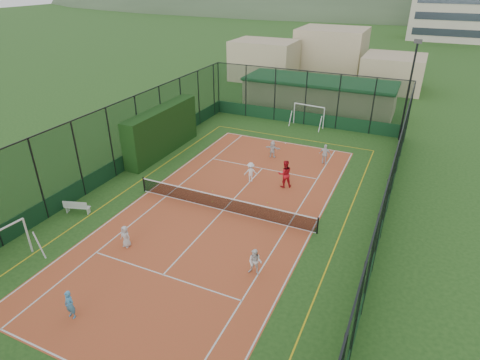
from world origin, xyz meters
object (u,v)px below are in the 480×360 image
object	(u,v)px
child_near_mid	(70,305)
child_far_back	(273,149)
floodlight_ne	(408,92)
child_far_left	(251,172)
child_far_right	(325,154)
child_near_left	(126,236)
child_near_right	(255,262)
futsal_goal_far	(309,116)
clubhouse	(319,95)
white_bench	(77,207)
coach	(285,174)

from	to	relation	value
child_near_mid	child_far_back	size ratio (longest dim) A/B	1.01
floodlight_ne	child_near_mid	world-z (taller)	floodlight_ne
child_far_left	child_far_right	distance (m)	6.31
child_far_back	child_near_left	bearing A→B (deg)	75.01
child_far_right	child_near_right	bearing A→B (deg)	91.42
floodlight_ne	child_far_left	size ratio (longest dim) A/B	5.88
floodlight_ne	child_far_left	xyz separation A→B (m)	(-8.59, -12.41, -3.41)
futsal_goal_far	child_near_left	xyz separation A→B (m)	(-3.51, -22.03, -0.36)
clubhouse	child_near_left	size ratio (longest dim) A/B	12.38
child_far_right	child_far_back	size ratio (longest dim) A/B	1.16
white_bench	child_near_right	distance (m)	11.77
coach	child_far_left	bearing A→B (deg)	-26.81
child_near_mid	child_near_right	distance (m)	8.19
child_near_right	coach	xyz separation A→B (m)	(-1.58, 8.91, 0.26)
child_far_back	coach	size ratio (longest dim) A/B	0.69
futsal_goal_far	child_far_back	size ratio (longest dim) A/B	2.31
child_near_left	coach	bearing A→B (deg)	64.71
futsal_goal_far	child_near_right	size ratio (longest dim) A/B	2.21
floodlight_ne	futsal_goal_far	size ratio (longest dim) A/B	2.71
child_near_mid	futsal_goal_far	bearing A→B (deg)	86.38
child_far_left	child_far_back	distance (m)	4.46
child_near_right	child_far_right	xyz separation A→B (m)	(-0.02, 13.62, 0.08)
floodlight_ne	futsal_goal_far	bearing A→B (deg)	179.03
clubhouse	child_far_left	xyz separation A→B (m)	(0.01, -17.81, -0.86)
white_bench	child_far_left	xyz separation A→B (m)	(7.81, 8.01, 0.29)
child_near_right	child_far_back	size ratio (longest dim) A/B	1.05
child_near_right	coach	bearing A→B (deg)	94.86
clubhouse	child_far_left	size ratio (longest dim) A/B	10.83
floodlight_ne	white_bench	distance (m)	26.46
floodlight_ne	white_bench	world-z (taller)	floodlight_ne
white_bench	child_far_left	distance (m)	11.19
child_near_left	child_far_right	size ratio (longest dim) A/B	0.80
coach	white_bench	bearing A→B (deg)	6.70
futsal_goal_far	child_far_left	xyz separation A→B (m)	(-0.48, -12.55, -0.27)
floodlight_ne	child_near_mid	distance (m)	28.98
child_far_right	child_near_mid	bearing A→B (deg)	74.35
floodlight_ne	child_far_right	size ratio (longest dim) A/B	5.39
child_far_back	clubhouse	bearing A→B (deg)	-93.20
floodlight_ne	clubhouse	world-z (taller)	floodlight_ne
white_bench	child_near_mid	xyz separation A→B (m)	(5.84, -6.33, 0.25)
white_bench	child_near_left	world-z (taller)	child_near_left
child_far_right	child_far_left	bearing A→B (deg)	52.89
floodlight_ne	child_near_right	world-z (taller)	floodlight_ne
futsal_goal_far	clubhouse	bearing A→B (deg)	102.49
child_near_mid	child_far_left	size ratio (longest dim) A/B	0.95
clubhouse	child_far_back	xyz separation A→B (m)	(-0.05, -13.36, -0.91)
white_bench	child_far_back	bearing A→B (deg)	40.85
futsal_goal_far	child_far_right	bearing A→B (deg)	-58.52
white_bench	coach	bearing A→B (deg)	21.72
child_near_mid	child_far_left	world-z (taller)	child_far_left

